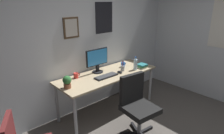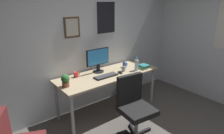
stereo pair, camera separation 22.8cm
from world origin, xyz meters
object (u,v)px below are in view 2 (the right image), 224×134
(pen_cup, at_px, (124,68))
(book_stack_left, at_px, (144,66))
(monitor, at_px, (98,59))
(potted_plant, at_px, (65,80))
(coffee_mug_near, at_px, (76,74))
(coffee_mug_far, at_px, (125,65))
(computer_mouse, at_px, (120,72))
(water_bottle, at_px, (137,65))
(keyboard, at_px, (106,76))
(office_chair, at_px, (134,104))

(pen_cup, bearing_deg, book_stack_left, -16.64)
(monitor, distance_m, potted_plant, 0.79)
(coffee_mug_near, bearing_deg, coffee_mug_far, -7.53)
(coffee_mug_far, relative_size, book_stack_left, 0.63)
(monitor, xyz_separation_m, book_stack_left, (0.80, -0.38, -0.20))
(computer_mouse, distance_m, pen_cup, 0.14)
(water_bottle, xyz_separation_m, coffee_mug_far, (-0.05, 0.27, -0.06))
(computer_mouse, bearing_deg, coffee_mug_near, 155.02)
(keyboard, relative_size, water_bottle, 1.70)
(coffee_mug_near, height_order, potted_plant, potted_plant)
(computer_mouse, relative_size, water_bottle, 0.44)
(office_chair, distance_m, coffee_mug_far, 1.09)
(coffee_mug_near, bearing_deg, book_stack_left, -17.99)
(office_chair, height_order, book_stack_left, office_chair)
(keyboard, xyz_separation_m, computer_mouse, (0.30, -0.02, 0.01))
(potted_plant, xyz_separation_m, pen_cup, (1.14, -0.03, -0.05))
(pen_cup, distance_m, book_stack_left, 0.42)
(pen_cup, bearing_deg, potted_plant, 178.52)
(computer_mouse, distance_m, coffee_mug_near, 0.78)
(computer_mouse, height_order, water_bottle, water_bottle)
(coffee_mug_near, bearing_deg, office_chair, -68.22)
(water_bottle, height_order, book_stack_left, water_bottle)
(office_chair, bearing_deg, coffee_mug_near, 111.78)
(office_chair, height_order, potted_plant, office_chair)
(monitor, height_order, coffee_mug_far, monitor)
(keyboard, height_order, potted_plant, potted_plant)
(potted_plant, bearing_deg, coffee_mug_near, 39.04)
(monitor, relative_size, potted_plant, 2.36)
(office_chair, height_order, computer_mouse, office_chair)
(monitor, xyz_separation_m, keyboard, (-0.03, -0.28, -0.23))
(keyboard, distance_m, coffee_mug_near, 0.51)
(keyboard, distance_m, computer_mouse, 0.30)
(keyboard, relative_size, computer_mouse, 3.91)
(water_bottle, relative_size, book_stack_left, 1.36)
(office_chair, xyz_separation_m, potted_plant, (-0.71, 0.76, 0.31))
(coffee_mug_near, xyz_separation_m, book_stack_left, (1.23, -0.40, -0.01))
(water_bottle, height_order, coffee_mug_near, water_bottle)
(computer_mouse, relative_size, coffee_mug_far, 0.93)
(keyboard, xyz_separation_m, coffee_mug_near, (-0.41, 0.31, 0.03))
(potted_plant, xyz_separation_m, book_stack_left, (1.54, -0.15, -0.07))
(keyboard, distance_m, pen_cup, 0.43)
(monitor, relative_size, coffee_mug_near, 3.92)
(office_chair, relative_size, pen_cup, 4.75)
(book_stack_left, bearing_deg, coffee_mug_far, 132.13)
(office_chair, xyz_separation_m, book_stack_left, (0.83, 0.61, 0.25))
(coffee_mug_near, distance_m, pen_cup, 0.88)
(monitor, relative_size, computer_mouse, 4.18)
(office_chair, xyz_separation_m, water_bottle, (0.64, 0.61, 0.32))
(monitor, bearing_deg, water_bottle, -31.87)
(coffee_mug_far, bearing_deg, water_bottle, -78.81)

